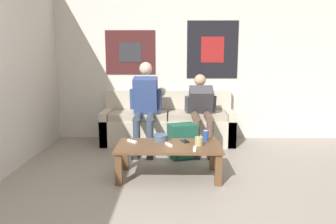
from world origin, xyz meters
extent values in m
plane|color=gray|center=(0.00, 0.00, 0.00)|extent=(18.00, 18.00, 0.00)
cube|color=silver|center=(0.00, 2.73, 1.27)|extent=(10.00, 0.05, 2.55)
cube|color=#471E1E|center=(-0.61, 2.70, 1.39)|extent=(0.79, 0.01, 0.69)
cube|color=#2D2D33|center=(-0.61, 2.69, 1.39)|extent=(0.36, 0.01, 0.31)
cube|color=black|center=(0.69, 2.70, 1.43)|extent=(0.80, 0.01, 0.90)
cube|color=maroon|center=(0.69, 2.69, 1.43)|extent=(0.36, 0.01, 0.40)
cube|color=beige|center=(-0.01, 2.64, 0.40)|extent=(2.00, 0.13, 0.79)
cube|color=beige|center=(-0.01, 2.31, 0.20)|extent=(2.00, 0.53, 0.39)
cube|color=beige|center=(-0.95, 2.31, 0.26)|extent=(0.12, 0.53, 0.51)
cube|color=beige|center=(0.93, 2.31, 0.26)|extent=(0.12, 0.53, 0.51)
cube|color=#B2A38E|center=(-0.45, 2.31, 0.44)|extent=(0.86, 0.49, 0.10)
cube|color=#B2A38E|center=(0.43, 2.31, 0.44)|extent=(0.86, 0.49, 0.10)
cube|color=brown|center=(0.02, 0.92, 0.35)|extent=(1.15, 0.59, 0.03)
cube|color=brown|center=(-0.50, 1.17, 0.17)|extent=(0.07, 0.07, 0.34)
cube|color=brown|center=(0.54, 1.17, 0.17)|extent=(0.07, 0.07, 0.34)
cube|color=brown|center=(-0.50, 0.68, 0.17)|extent=(0.07, 0.07, 0.34)
cube|color=brown|center=(0.54, 0.68, 0.17)|extent=(0.07, 0.07, 0.34)
cylinder|color=#384256|center=(-0.42, 1.91, 0.49)|extent=(0.11, 0.41, 0.11)
cylinder|color=#384256|center=(-0.42, 1.70, 0.26)|extent=(0.10, 0.10, 0.47)
cube|color=#232328|center=(-0.42, 1.63, 0.03)|extent=(0.11, 0.25, 0.05)
cylinder|color=#384256|center=(-0.24, 1.91, 0.49)|extent=(0.11, 0.41, 0.11)
cylinder|color=#384256|center=(-0.24, 1.70, 0.26)|extent=(0.10, 0.10, 0.47)
cube|color=#232328|center=(-0.24, 1.63, 0.03)|extent=(0.11, 0.25, 0.05)
cube|color=#33477F|center=(-0.33, 2.16, 0.76)|extent=(0.35, 0.34, 0.57)
sphere|color=beige|center=(-0.33, 2.24, 1.15)|extent=(0.19, 0.19, 0.19)
cylinder|color=#33477F|center=(-0.52, 2.16, 0.71)|extent=(0.08, 0.11, 0.30)
cylinder|color=#33477F|center=(-0.14, 2.16, 0.71)|extent=(0.08, 0.11, 0.30)
cylinder|color=brown|center=(0.39, 1.91, 0.49)|extent=(0.11, 0.40, 0.11)
cylinder|color=brown|center=(0.39, 1.71, 0.26)|extent=(0.10, 0.10, 0.47)
cube|color=#232328|center=(0.39, 1.64, 0.03)|extent=(0.11, 0.25, 0.05)
cylinder|color=brown|center=(0.57, 1.91, 0.49)|extent=(0.11, 0.40, 0.11)
cylinder|color=brown|center=(0.57, 1.71, 0.26)|extent=(0.10, 0.10, 0.47)
cube|color=#232328|center=(0.57, 1.64, 0.03)|extent=(0.11, 0.25, 0.05)
cube|color=#3F3F44|center=(0.48, 2.21, 0.68)|extent=(0.35, 0.40, 0.48)
sphere|color=tan|center=(0.48, 2.36, 0.98)|extent=(0.18, 0.18, 0.18)
cylinder|color=#3F3F44|center=(0.28, 2.23, 0.64)|extent=(0.08, 0.13, 0.24)
cylinder|color=#3F3F44|center=(0.67, 2.23, 0.64)|extent=(0.08, 0.13, 0.24)
cube|color=#1E5642|center=(0.20, 1.63, 0.23)|extent=(0.42, 0.36, 0.45)
cube|color=#1E5642|center=(0.24, 1.53, 0.12)|extent=(0.26, 0.17, 0.20)
cylinder|color=#475B75|center=(-0.07, 1.11, 0.40)|extent=(0.17, 0.17, 0.07)
torus|color=#475B75|center=(-0.07, 1.11, 0.44)|extent=(0.18, 0.18, 0.02)
cylinder|color=tan|center=(0.35, 0.91, 0.42)|extent=(0.09, 0.09, 0.10)
cylinder|color=black|center=(0.35, 0.91, 0.47)|extent=(0.00, 0.00, 0.01)
cylinder|color=#28479E|center=(0.45, 1.10, 0.43)|extent=(0.07, 0.07, 0.12)
cylinder|color=silver|center=(0.45, 1.10, 0.49)|extent=(0.06, 0.06, 0.00)
cube|color=white|center=(0.30, 0.74, 0.38)|extent=(0.05, 0.15, 0.02)
cylinder|color=#333842|center=(0.30, 0.77, 0.40)|extent=(0.01, 0.01, 0.00)
cube|color=white|center=(-0.39, 1.03, 0.38)|extent=(0.13, 0.12, 0.02)
cylinder|color=#333842|center=(-0.42, 1.05, 0.40)|extent=(0.01, 0.01, 0.00)
cube|color=white|center=(0.02, 0.89, 0.38)|extent=(0.09, 0.15, 0.02)
cylinder|color=#333842|center=(0.01, 0.92, 0.40)|extent=(0.01, 0.01, 0.00)
cube|color=black|center=(0.21, 1.06, 0.37)|extent=(0.11, 0.15, 0.01)
cube|color=black|center=(0.21, 1.06, 0.38)|extent=(0.09, 0.14, 0.00)
camera|label=1|loc=(0.06, -2.58, 1.35)|focal=35.00mm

